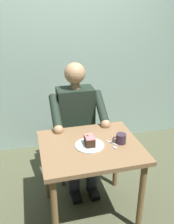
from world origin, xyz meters
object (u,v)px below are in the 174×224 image
dining_table (90,156)px  coffee_cup (121,138)px  chair (74,131)px  dessert_spoon (114,145)px  seated_person (77,124)px  cake_slice (90,140)px

dining_table → coffee_cup: bearing=172.8°
chair → dessert_spoon: size_ratio=6.55×
dessert_spoon → dining_table: bearing=-18.0°
seated_person → chair: bearing=-90.0°
dining_table → seated_person: bearing=-90.0°
dining_table → dessert_spoon: 0.22m
dessert_spoon → chair: bearing=-76.4°
coffee_cup → dessert_spoon: coffee_cup is taller
seated_person → dessert_spoon: (-0.18, 0.56, 0.06)m
dining_table → seated_person: (0.00, -0.51, 0.05)m
chair → cake_slice: (0.01, 0.69, 0.27)m
cake_slice → coffee_cup: (-0.26, 0.02, -0.01)m
chair → coffee_cup: 0.80m
seated_person → cake_slice: 0.53m
seated_person → dining_table: bearing=90.0°
dining_table → coffee_cup: (-0.25, 0.03, 0.15)m
cake_slice → coffee_cup: cake_slice is taller
chair → dessert_spoon: bearing=103.6°
cake_slice → dining_table: bearing=-131.7°
seated_person → dessert_spoon: size_ratio=9.21×
dining_table → cake_slice: cake_slice is taller
chair → coffee_cup: bearing=109.3°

